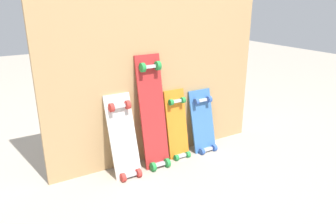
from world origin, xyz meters
The scene contains 6 objects.
ground_plane centered at (0.00, 0.00, 0.00)m, with size 12.00×12.00×0.00m, color #A89E8E.
plywood_wall_panel centered at (0.00, 0.07, 0.89)m, with size 1.84×0.04×1.78m, color tan.
skateboard_white centered at (-0.38, -0.07, 0.27)m, with size 0.20×0.26×0.67m.
skateboard_red centered at (-0.12, -0.05, 0.40)m, with size 0.21×0.24×0.93m.
skateboard_orange centered at (0.12, -0.02, 0.24)m, with size 0.18×0.18×0.63m.
skateboard_blue centered at (0.37, -0.04, 0.23)m, with size 0.22×0.20×0.59m.
Camera 1 is at (-1.20, -2.09, 1.27)m, focal length 34.42 mm.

